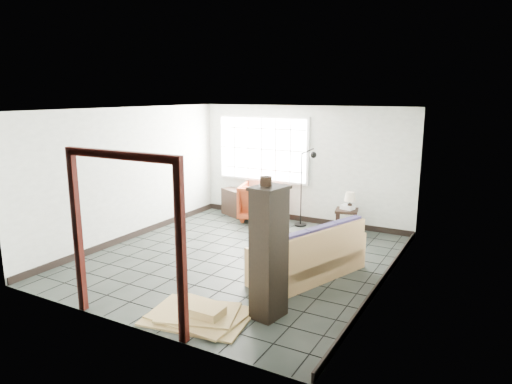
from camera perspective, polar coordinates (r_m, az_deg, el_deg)
The scene contains 15 objects.
ground at distance 8.17m, azimuth -2.01°, elevation -8.23°, with size 5.50×5.50×0.00m, color black.
room_shell at distance 7.77m, azimuth -2.00°, elevation 3.51°, with size 5.02×5.52×2.61m.
window_panel at distance 10.58m, azimuth 0.80°, elevation 5.41°, with size 2.32×0.08×1.52m.
doorway_trim at distance 5.72m, azimuth -16.18°, elevation -3.22°, with size 1.80×0.08×2.20m.
futon_sofa at distance 7.30m, azimuth 6.89°, elevation -8.19°, with size 1.39×2.14×0.89m.
armchair at distance 10.46m, azimuth 0.60°, elevation -1.00°, with size 0.90×0.84×0.93m, color #8E3614.
side_table at distance 9.70m, azimuth 11.27°, elevation -2.64°, with size 0.54×0.54×0.49m.
table_lamp at distance 9.58m, azimuth 11.68°, elevation -0.69°, with size 0.27×0.27×0.38m.
projector at distance 9.68m, azimuth 11.37°, elevation -1.85°, with size 0.30×0.26×0.09m.
floor_lamp at distance 9.88m, azimuth 6.35°, elevation 0.87°, with size 0.53×0.34×1.73m.
console_shelf at distance 10.82m, azimuth -2.52°, elevation -1.37°, with size 0.87×0.62×0.63m.
tall_shelf at distance 5.84m, azimuth 1.63°, elevation -7.51°, with size 0.44×0.53×1.74m.
pot at distance 5.65m, azimuth 1.24°, elevation 1.38°, with size 0.19×0.19×0.11m.
open_box at distance 7.86m, azimuth 4.65°, elevation -7.65°, with size 0.92×0.47×0.52m.
cardboard_pile at distance 6.16m, azimuth -7.03°, elevation -14.95°, with size 1.45×1.13×0.19m.
Camera 1 is at (3.95, -6.56, 2.85)m, focal length 32.00 mm.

